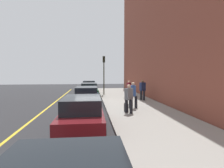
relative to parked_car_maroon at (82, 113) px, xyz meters
name	(u,v)px	position (x,y,z in m)	size (l,w,h in m)	color
ground_plane	(91,105)	(6.24, -0.38, -0.76)	(56.00, 56.00, 0.00)	#28282B
sidewalk	(131,103)	(6.24, -3.68, -0.68)	(28.00, 4.60, 0.15)	gray
building_facade	(165,13)	(6.24, -6.43, 6.74)	(32.00, 0.80, 15.00)	brown
lane_stripe_centre	(50,106)	(6.24, 2.82, -0.75)	(28.00, 0.14, 0.01)	gold
parked_car_maroon	(82,113)	(0.00, 0.00, 0.00)	(4.54, 1.92, 1.51)	black
parked_car_navy	(87,96)	(5.83, -0.02, 0.00)	(4.20, 1.91, 1.51)	black
parked_car_green	(89,90)	(11.18, -0.14, 0.00)	(4.79, 1.96, 1.51)	black
parked_car_white	(89,86)	(17.05, -0.03, 0.00)	(4.24, 1.94, 1.51)	black
pedestrian_blue_coat	(133,94)	(3.88, -3.25, 0.35)	(0.52, 0.59, 1.79)	black
pedestrian_burgundy_coat	(129,88)	(10.04, -4.27, 0.26)	(0.51, 0.50, 1.63)	black
pedestrian_navy_coat	(143,89)	(7.37, -4.95, 0.36)	(0.57, 0.57, 1.81)	black
pedestrian_grey_coat	(129,98)	(2.44, -2.64, 0.32)	(0.51, 0.55, 1.73)	black
traffic_light_pole	(104,69)	(11.91, -1.79, 2.32)	(0.35, 0.26, 4.32)	#2D2D19
rolling_suitcase	(126,107)	(2.86, -2.56, -0.35)	(0.34, 0.22, 0.87)	black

